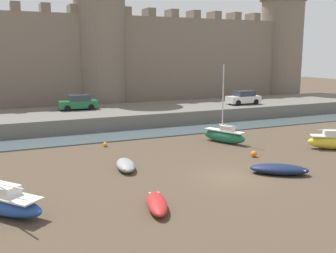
{
  "coord_description": "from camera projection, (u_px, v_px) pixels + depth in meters",
  "views": [
    {
      "loc": [
        -12.89,
        -19.77,
        7.55
      ],
      "look_at": [
        -1.96,
        4.94,
        2.5
      ],
      "focal_mm": 42.0,
      "sensor_mm": 36.0,
      "label": 1
    }
  ],
  "objects": [
    {
      "name": "rowboat_midflat_left",
      "position": [
        157.0,
        203.0,
        19.23
      ],
      "size": [
        1.75,
        3.19,
        0.6
      ],
      "color": "red",
      "rests_on": "ground"
    },
    {
      "name": "water_channel",
      "position": [
        146.0,
        133.0,
        37.41
      ],
      "size": [
        80.0,
        4.5,
        0.1
      ],
      "primitive_type": "cube",
      "color": "#47565B",
      "rests_on": "ground"
    },
    {
      "name": "car_quay_centre_east",
      "position": [
        244.0,
        98.0,
        47.55
      ],
      "size": [
        4.11,
        1.9,
        1.62
      ],
      "color": "silver",
      "rests_on": "quay_road"
    },
    {
      "name": "ground_plane",
      "position": [
        229.0,
        177.0,
        24.29
      ],
      "size": [
        160.0,
        160.0,
        0.0
      ],
      "primitive_type": "plane",
      "color": "#4C3D2D"
    },
    {
      "name": "quay_road",
      "position": [
        123.0,
        115.0,
        43.8
      ],
      "size": [
        70.11,
        10.0,
        1.46
      ],
      "primitive_type": "cube",
      "color": "#666059",
      "rests_on": "ground"
    },
    {
      "name": "rowboat_near_channel_right",
      "position": [
        126.0,
        165.0,
        25.81
      ],
      "size": [
        1.63,
        3.06,
        0.62
      ],
      "color": "gray",
      "rests_on": "ground"
    },
    {
      "name": "car_quay_west",
      "position": [
        78.0,
        103.0,
        42.97
      ],
      "size": [
        4.11,
        1.9,
        1.62
      ],
      "color": "#1E6638",
      "rests_on": "quay_road"
    },
    {
      "name": "mooring_buoy_off_centre",
      "position": [
        105.0,
        144.0,
        32.21
      ],
      "size": [
        0.36,
        0.36,
        0.36
      ],
      "primitive_type": "sphere",
      "color": "orange",
      "rests_on": "ground"
    },
    {
      "name": "mooring_buoy_near_shore",
      "position": [
        254.0,
        154.0,
        29.0
      ],
      "size": [
        0.45,
        0.45,
        0.45
      ],
      "primitive_type": "sphere",
      "color": "orange",
      "rests_on": "ground"
    },
    {
      "name": "sailboat_near_channel_left",
      "position": [
        224.0,
        135.0,
        33.57
      ],
      "size": [
        2.57,
        4.15,
        6.64
      ],
      "color": "#1E6B47",
      "rests_on": "ground"
    },
    {
      "name": "castle",
      "position": [
        101.0,
        55.0,
        50.69
      ],
      "size": [
        65.39,
        7.28,
        19.57
      ],
      "color": "#7A6B5B",
      "rests_on": "ground"
    },
    {
      "name": "sailboat_foreground_right",
      "position": [
        335.0,
        141.0,
        31.26
      ],
      "size": [
        4.25,
        3.21,
        6.43
      ],
      "color": "yellow",
      "rests_on": "ground"
    },
    {
      "name": "rowboat_midflat_centre",
      "position": [
        279.0,
        169.0,
        24.83
      ],
      "size": [
        3.79,
        3.22,
        0.65
      ],
      "color": "#141E3D",
      "rests_on": "ground"
    }
  ]
}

